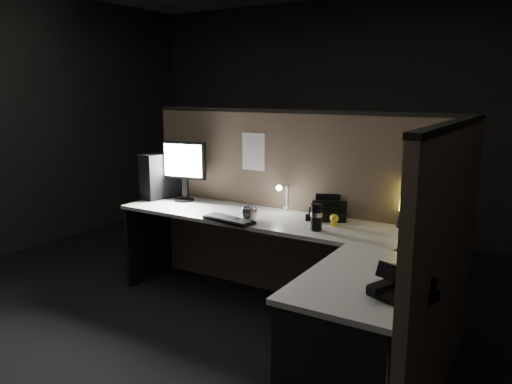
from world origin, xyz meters
The scene contains 17 objects.
floor centered at (0.00, 0.00, 0.00)m, with size 6.00×6.00×0.00m, color black.
room_shell centered at (0.00, 0.00, 1.62)m, with size 6.00×6.00×6.00m.
partition_back centered at (0.00, 0.93, 0.75)m, with size 2.66×0.06×1.50m, color brown.
partition_right centered at (1.33, 0.10, 0.75)m, with size 0.06×1.66×1.50m, color brown.
desk centered at (0.18, 0.25, 0.58)m, with size 2.60×1.60×0.73m.
pc_tower centered at (-1.22, 0.73, 0.93)m, with size 0.17×0.38×0.40m, color black.
monitor centered at (-0.96, 0.74, 1.04)m, with size 0.40×0.17×0.52m.
keyboard centered at (-0.24, 0.35, 0.74)m, with size 0.42×0.14×0.02m, color black.
mouse centered at (-0.18, 0.36, 0.75)m, with size 0.08×0.06×0.03m, color black.
clip_lamp centered at (-0.03, 0.82, 0.86)m, with size 0.04×0.18×0.23m.
organizer centered at (0.36, 0.82, 0.77)m, with size 0.33×0.31×0.20m.
lava_lamp centered at (0.91, 0.86, 0.89)m, with size 0.10×0.10×0.38m.
travel_mug centered at (0.41, 0.47, 0.82)m, with size 0.08×0.08×0.19m, color black.
steel_mug centered at (-0.12, 0.46, 0.78)m, with size 0.12×0.12×0.10m, color silver.
figurine centered at (0.48, 0.64, 0.78)m, with size 0.06×0.06×0.06m, color yellow.
pinned_paper centered at (-0.36, 0.90, 1.18)m, with size 0.21×0.00×0.31m, color white.
desk_phone centered at (1.24, -0.35, 0.79)m, with size 0.31×0.31×0.15m.
Camera 1 is at (1.79, -2.57, 1.68)m, focal length 35.00 mm.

